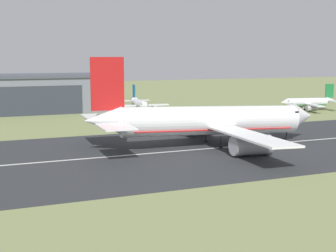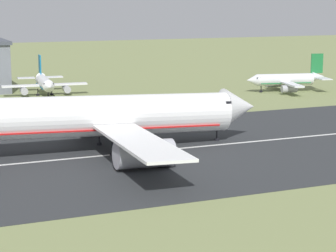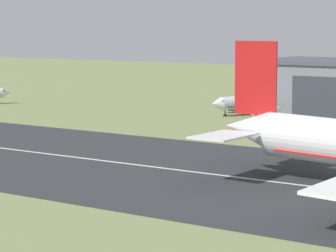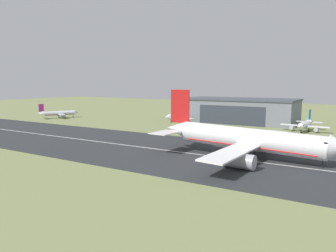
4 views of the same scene
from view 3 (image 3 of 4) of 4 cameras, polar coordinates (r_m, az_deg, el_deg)
runway_strip at (r=121.62m, az=-0.54°, el=-3.03°), size 433.65×52.58×0.06m
runway_centreline at (r=121.62m, az=-0.54°, el=-3.01°), size 390.29×0.70×0.01m
airplane_parked_east at (r=193.94m, az=5.90°, el=1.71°), size 21.68×23.15×9.86m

